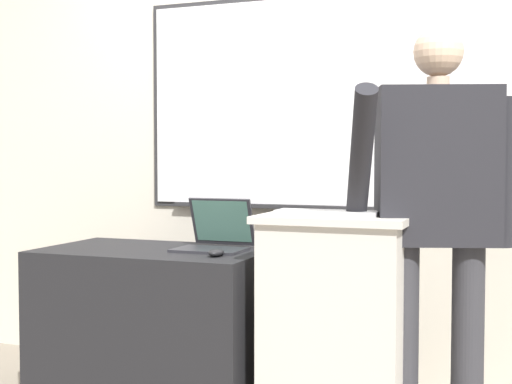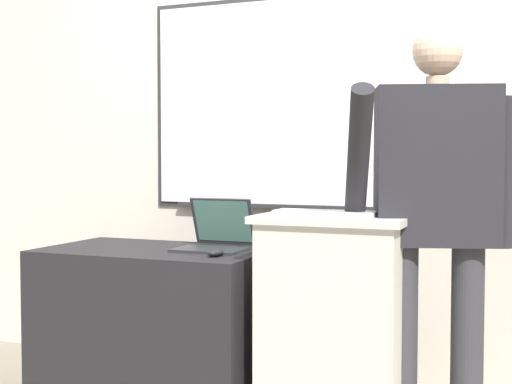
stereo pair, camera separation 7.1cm
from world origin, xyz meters
TOP-DOWN VIEW (x-y plane):
  - back_wall at (0.02, 1.25)m, footprint 6.40×0.17m
  - lectern_podium at (0.44, 0.43)m, footprint 0.62×0.50m
  - side_desk at (-0.45, 0.47)m, footprint 1.06×0.63m
  - person_presenter at (0.83, 0.47)m, footprint 0.65×0.67m
  - laptop at (-0.18, 0.57)m, footprint 0.32×0.30m
  - wireless_keyboard at (0.41, 0.37)m, footprint 0.42×0.13m
  - computer_mouse_by_laptop at (-0.08, 0.35)m, footprint 0.06×0.10m

SIDE VIEW (x-z plane):
  - side_desk at x=-0.45m, z-range 0.00..0.77m
  - lectern_podium at x=0.44m, z-range 0.00..0.96m
  - computer_mouse_by_laptop at x=-0.08m, z-range 0.77..0.80m
  - laptop at x=-0.18m, z-range 0.72..0.96m
  - wireless_keyboard at x=0.41m, z-range 0.96..0.98m
  - person_presenter at x=0.83m, z-range 0.15..1.86m
  - back_wall at x=0.02m, z-range 0.01..2.73m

